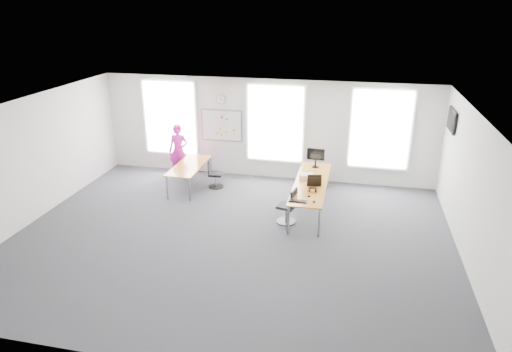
% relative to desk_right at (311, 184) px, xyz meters
% --- Properties ---
extents(floor, '(10.00, 10.00, 0.00)m').
position_rel_desk_right_xyz_m(floor, '(-1.60, -1.96, -0.70)').
color(floor, '#26262A').
rests_on(floor, ground).
extents(ceiling, '(10.00, 10.00, 0.00)m').
position_rel_desk_right_xyz_m(ceiling, '(-1.60, -1.96, 2.30)').
color(ceiling, white).
rests_on(ceiling, ground).
extents(wall_back, '(10.00, 0.00, 10.00)m').
position_rel_desk_right_xyz_m(wall_back, '(-1.60, 2.04, 0.80)').
color(wall_back, silver).
rests_on(wall_back, ground).
extents(wall_front, '(10.00, 0.00, 10.00)m').
position_rel_desk_right_xyz_m(wall_front, '(-1.60, -5.96, 0.80)').
color(wall_front, silver).
rests_on(wall_front, ground).
extents(wall_left, '(0.00, 10.00, 10.00)m').
position_rel_desk_right_xyz_m(wall_left, '(-6.60, -1.96, 0.80)').
color(wall_left, silver).
rests_on(wall_left, ground).
extents(wall_right, '(0.00, 10.00, 10.00)m').
position_rel_desk_right_xyz_m(wall_right, '(3.40, -1.96, 0.80)').
color(wall_right, silver).
rests_on(wall_right, ground).
extents(window_left, '(1.60, 0.06, 2.20)m').
position_rel_desk_right_xyz_m(window_left, '(-4.60, 2.01, 1.00)').
color(window_left, white).
rests_on(window_left, wall_back).
extents(window_mid, '(1.60, 0.06, 2.20)m').
position_rel_desk_right_xyz_m(window_mid, '(-1.30, 2.01, 1.00)').
color(window_mid, white).
rests_on(window_mid, wall_back).
extents(window_right, '(1.60, 0.06, 2.20)m').
position_rel_desk_right_xyz_m(window_right, '(1.70, 2.01, 1.00)').
color(window_right, white).
rests_on(window_right, wall_back).
extents(desk_right, '(0.82, 3.08, 0.75)m').
position_rel_desk_right_xyz_m(desk_right, '(0.00, 0.00, 0.00)').
color(desk_right, gold).
rests_on(desk_right, ground).
extents(desk_left, '(0.76, 1.91, 0.70)m').
position_rel_desk_right_xyz_m(desk_left, '(-3.56, 0.68, -0.06)').
color(desk_left, gold).
rests_on(desk_left, ground).
extents(chair_right, '(0.48, 0.48, 0.89)m').
position_rel_desk_right_xyz_m(chair_right, '(-0.44, -0.91, -0.31)').
color(chair_right, black).
rests_on(chair_right, ground).
extents(chair_left, '(0.44, 0.44, 0.83)m').
position_rel_desk_right_xyz_m(chair_left, '(-2.88, 0.89, -0.34)').
color(chair_left, black).
rests_on(chair_left, ground).
extents(person, '(0.63, 0.43, 1.65)m').
position_rel_desk_right_xyz_m(person, '(-4.17, 1.47, 0.12)').
color(person, '#DD1AA0').
rests_on(person, ground).
extents(whiteboard, '(1.20, 0.03, 0.90)m').
position_rel_desk_right_xyz_m(whiteboard, '(-2.95, 2.01, 0.85)').
color(whiteboard, silver).
rests_on(whiteboard, wall_back).
extents(wall_clock, '(0.30, 0.04, 0.30)m').
position_rel_desk_right_xyz_m(wall_clock, '(-2.95, 2.01, 1.65)').
color(wall_clock, gray).
rests_on(wall_clock, wall_back).
extents(tv, '(0.06, 0.90, 0.55)m').
position_rel_desk_right_xyz_m(tv, '(3.35, 1.04, 1.60)').
color(tv, black).
rests_on(tv, wall_right).
extents(keyboard, '(0.42, 0.16, 0.02)m').
position_rel_desk_right_xyz_m(keyboard, '(-0.18, -1.27, 0.06)').
color(keyboard, black).
rests_on(keyboard, desk_right).
extents(mouse, '(0.09, 0.13, 0.05)m').
position_rel_desk_right_xyz_m(mouse, '(0.20, -1.24, 0.07)').
color(mouse, black).
rests_on(mouse, desk_right).
extents(lens_cap, '(0.09, 0.09, 0.01)m').
position_rel_desk_right_xyz_m(lens_cap, '(0.05, -0.92, 0.05)').
color(lens_cap, black).
rests_on(lens_cap, desk_right).
extents(headphones, '(0.20, 0.11, 0.12)m').
position_rel_desk_right_xyz_m(headphones, '(0.10, -0.64, 0.10)').
color(headphones, black).
rests_on(headphones, desk_right).
extents(laptop_sleeve, '(0.36, 0.26, 0.28)m').
position_rel_desk_right_xyz_m(laptop_sleeve, '(0.11, -0.26, 0.19)').
color(laptop_sleeve, black).
rests_on(laptop_sleeve, desk_right).
extents(paper_stack, '(0.40, 0.33, 0.12)m').
position_rel_desk_right_xyz_m(paper_stack, '(-0.15, 0.23, 0.11)').
color(paper_stack, '#EFE6C0').
rests_on(paper_stack, desk_right).
extents(monitor, '(0.49, 0.20, 0.54)m').
position_rel_desk_right_xyz_m(monitor, '(-0.00, 1.13, 0.37)').
color(monitor, black).
rests_on(monitor, desk_right).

